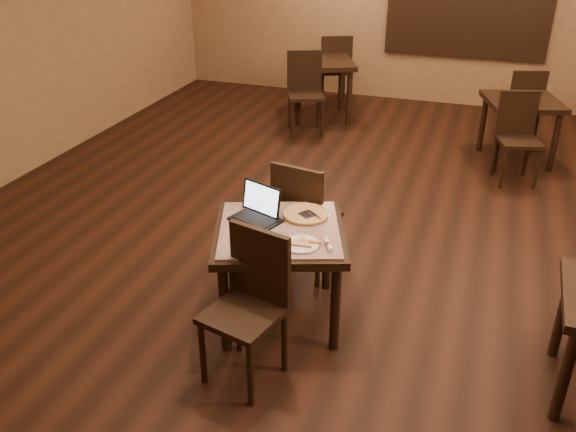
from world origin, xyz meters
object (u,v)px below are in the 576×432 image
at_px(other_table_a_chair_far, 522,103).
at_px(other_table_b_chair_far, 335,66).
at_px(other_table_a, 521,110).
at_px(chair_main_near, 251,298).
at_px(pizza_pan, 306,216).
at_px(laptop, 258,210).
at_px(other_table_b_chair_near, 305,87).
at_px(chair_main_far, 303,214).
at_px(other_table_a_chair_near, 518,132).
at_px(tiled_table, 279,241).
at_px(other_table_b, 321,70).

xyz_separation_m(other_table_a_chair_far, other_table_b_chair_far, (-2.69, 0.90, 0.05)).
distance_m(other_table_a, other_table_a_chair_far, 0.59).
bearing_deg(chair_main_near, pizza_pan, 97.70).
height_order(laptop, other_table_b_chair_near, other_table_b_chair_near).
xyz_separation_m(chair_main_near, other_table_b_chair_near, (-1.11, 4.70, 0.03)).
distance_m(chair_main_far, other_table_b_chair_near, 3.64).
bearing_deg(laptop, other_table_a_chair_near, 80.87).
height_order(tiled_table, other_table_a_chair_near, other_table_a_chair_near).
distance_m(other_table_a_chair_near, other_table_a_chair_far, 1.16).
relative_size(chair_main_far, other_table_b, 0.88).
relative_size(chair_main_near, other_table_a_chair_far, 1.04).
xyz_separation_m(tiled_table, other_table_b_chair_far, (-1.01, 5.36, -0.06)).
bearing_deg(pizza_pan, other_table_a, 67.26).
height_order(chair_main_near, other_table_a_chair_far, chair_main_near).
xyz_separation_m(chair_main_far, pizza_pan, (0.14, -0.37, 0.19)).
xyz_separation_m(chair_main_far, other_table_b_chair_far, (-1.00, 4.75, 0.03)).
bearing_deg(other_table_a_chair_far, other_table_b_chair_far, -36.01).
height_order(chair_main_far, laptop, chair_main_far).
bearing_deg(other_table_a_chair_near, chair_main_near, -129.79).
bearing_deg(other_table_b, tiled_table, -101.15).
relative_size(tiled_table, other_table_b_chair_near, 1.10).
bearing_deg(other_table_b_chair_far, chair_main_far, 78.18).
distance_m(chair_main_far, other_table_a, 3.67).
bearing_deg(chair_main_near, other_table_a, 84.38).
height_order(chair_main_near, chair_main_far, same).
bearing_deg(other_table_b_chair_near, other_table_a, -28.12).
bearing_deg(tiled_table, pizza_pan, 43.73).
bearing_deg(other_table_b_chair_near, laptop, -101.12).
relative_size(other_table_a, other_table_b_chair_near, 0.96).
height_order(tiled_table, other_table_b, other_table_b).
xyz_separation_m(laptop, other_table_b_chair_near, (-0.89, 3.99, -0.22)).
distance_m(tiled_table, other_table_b_chair_far, 5.45).
relative_size(chair_main_near, chair_main_far, 1.00).
relative_size(chair_main_far, other_table_a_chair_near, 1.04).
height_order(pizza_pan, other_table_a_chair_near, other_table_a_chair_near).
bearing_deg(other_table_b_chair_far, other_table_a_chair_far, 137.86).
distance_m(pizza_pan, other_table_a, 3.95).
relative_size(other_table_a_chair_near, other_table_b, 0.85).
distance_m(laptop, other_table_b, 4.70).
relative_size(other_table_a_chair_far, other_table_b_chair_near, 0.92).
relative_size(pizza_pan, other_table_b_chair_far, 0.33).
relative_size(tiled_table, chair_main_far, 1.15).
height_order(laptop, other_table_a_chair_near, laptop).
distance_m(tiled_table, chair_main_near, 0.62).
xyz_separation_m(chair_main_near, other_table_a, (1.62, 4.49, 0.06)).
distance_m(chair_main_near, other_table_a_chair_far, 5.34).
bearing_deg(other_table_b, other_table_a_chair_far, -29.22).
distance_m(laptop, other_table_a, 4.21).
bearing_deg(other_table_a_chair_near, laptop, -137.24).
bearing_deg(other_table_a_chair_far, chair_main_near, 54.41).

